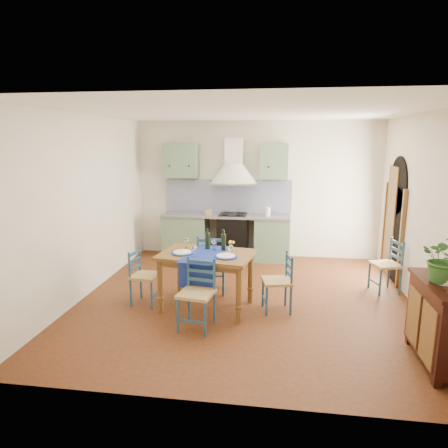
% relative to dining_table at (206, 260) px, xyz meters
% --- Properties ---
extents(floor, '(5.00, 5.00, 0.00)m').
position_rel_dining_table_xyz_m(floor, '(0.53, 0.37, -0.73)').
color(floor, '#421F0E').
rests_on(floor, ground).
extents(back_wall, '(5.00, 0.96, 2.80)m').
position_rel_dining_table_xyz_m(back_wall, '(0.06, 2.66, 0.32)').
color(back_wall, beige).
rests_on(back_wall, ground).
extents(right_wall, '(0.26, 5.00, 2.80)m').
position_rel_dining_table_xyz_m(right_wall, '(3.02, 0.65, 0.61)').
color(right_wall, beige).
rests_on(right_wall, ground).
extents(left_wall, '(0.04, 5.00, 2.80)m').
position_rel_dining_table_xyz_m(left_wall, '(-1.97, 0.37, 0.67)').
color(left_wall, beige).
rests_on(left_wall, ground).
extents(ceiling, '(5.00, 5.00, 0.01)m').
position_rel_dining_table_xyz_m(ceiling, '(0.53, 0.37, 2.08)').
color(ceiling, white).
rests_on(ceiling, back_wall).
extents(dining_table, '(1.41, 1.09, 1.14)m').
position_rel_dining_table_xyz_m(dining_table, '(0.00, 0.00, 0.00)').
color(dining_table, brown).
rests_on(dining_table, ground).
extents(chair_near, '(0.49, 0.49, 0.91)m').
position_rel_dining_table_xyz_m(chair_near, '(-0.00, -0.65, -0.26)').
color(chair_near, navy).
rests_on(chair_near, ground).
extents(chair_far, '(0.51, 0.51, 0.97)m').
position_rel_dining_table_xyz_m(chair_far, '(-0.04, 0.59, -0.23)').
color(chair_far, navy).
rests_on(chair_far, ground).
extents(chair_left, '(0.43, 0.43, 0.83)m').
position_rel_dining_table_xyz_m(chair_left, '(-0.95, 0.02, -0.30)').
color(chair_left, navy).
rests_on(chair_left, ground).
extents(chair_right, '(0.47, 0.47, 0.85)m').
position_rel_dining_table_xyz_m(chair_right, '(1.04, 0.04, -0.29)').
color(chair_right, navy).
rests_on(chair_right, ground).
extents(chair_spare, '(0.50, 0.50, 0.86)m').
position_rel_dining_table_xyz_m(chair_spare, '(2.76, 1.05, -0.28)').
color(chair_spare, navy).
rests_on(chair_spare, ground).
extents(sideboard, '(0.50, 1.05, 0.94)m').
position_rel_dining_table_xyz_m(sideboard, '(2.79, -1.14, -0.22)').
color(sideboard, black).
rests_on(sideboard, ground).
extents(potted_plant, '(0.54, 0.49, 0.52)m').
position_rel_dining_table_xyz_m(potted_plant, '(2.75, -1.11, 0.46)').
color(potted_plant, '#2D5F25').
rests_on(potted_plant, sideboard).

